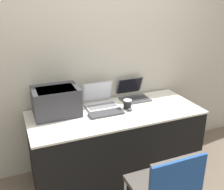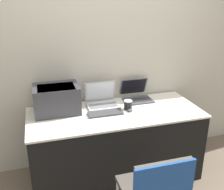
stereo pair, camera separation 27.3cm
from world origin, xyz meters
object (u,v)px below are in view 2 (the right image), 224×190
object	(u,v)px
laptop_left	(102,100)
laptop_right	(136,95)
printer	(57,98)
mouse	(130,110)
chair	(156,190)
coffee_cup	(128,105)
external_keyboard	(105,113)

from	to	relation	value
laptop_left	laptop_right	bearing A→B (deg)	6.29
printer	mouse	distance (m)	0.78
laptop_left	chair	distance (m)	1.21
laptop_left	chair	world-z (taller)	laptop_left
laptop_right	coffee_cup	world-z (taller)	laptop_right
printer	chair	size ratio (longest dim) A/B	0.53
printer	chair	bearing A→B (deg)	-60.71
coffee_cup	printer	bearing A→B (deg)	169.10
laptop_right	mouse	distance (m)	0.36
laptop_right	mouse	size ratio (longest dim) A/B	5.42
laptop_left	printer	bearing A→B (deg)	-173.72
chair	laptop_right	bearing A→B (deg)	76.11
chair	coffee_cup	bearing A→B (deg)	83.47
printer	laptop_right	world-z (taller)	printer
mouse	printer	bearing A→B (deg)	164.29
printer	external_keyboard	bearing A→B (deg)	-22.72
laptop_right	laptop_left	bearing A→B (deg)	-173.71
coffee_cup	mouse	size ratio (longest dim) A/B	1.66
external_keyboard	chair	distance (m)	0.97
mouse	external_keyboard	bearing A→B (deg)	177.75
coffee_cup	mouse	xyz separation A→B (m)	(0.00, -0.07, -0.04)
mouse	chair	xyz separation A→B (m)	(-0.11, -0.91, -0.26)
external_keyboard	mouse	world-z (taller)	mouse
external_keyboard	chair	bearing A→B (deg)	-80.39
laptop_right	mouse	world-z (taller)	laptop_right
printer	coffee_cup	size ratio (longest dim) A/B	4.56
chair	mouse	bearing A→B (deg)	82.99
printer	laptop_left	bearing A→B (deg)	6.28
laptop_left	coffee_cup	distance (m)	0.31
laptop_left	chair	size ratio (longest dim) A/B	0.41
external_keyboard	coffee_cup	distance (m)	0.28
printer	laptop_right	xyz separation A→B (m)	(0.93, 0.10, -0.11)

